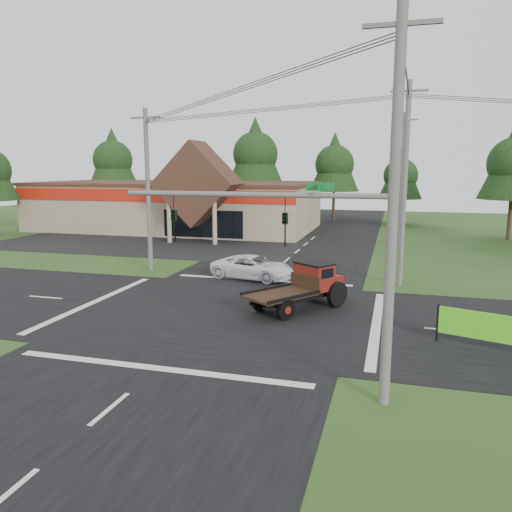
% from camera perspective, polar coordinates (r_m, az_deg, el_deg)
% --- Properties ---
extents(ground, '(120.00, 120.00, 0.00)m').
position_cam_1_polar(ground, '(23.85, -3.57, -6.45)').
color(ground, '#234117').
rests_on(ground, ground).
extents(road_ns, '(12.00, 120.00, 0.02)m').
position_cam_1_polar(road_ns, '(23.84, -3.57, -6.43)').
color(road_ns, black).
rests_on(road_ns, ground).
extents(road_ew, '(120.00, 12.00, 0.02)m').
position_cam_1_polar(road_ew, '(23.84, -3.57, -6.42)').
color(road_ew, black).
rests_on(road_ew, ground).
extents(parking_apron, '(28.00, 14.00, 0.02)m').
position_cam_1_polar(parking_apron, '(46.44, -12.25, 1.48)').
color(parking_apron, black).
rests_on(parking_apron, ground).
extents(cvs_building, '(30.40, 18.20, 9.19)m').
position_cam_1_polar(cvs_building, '(56.33, -8.88, 5.90)').
color(cvs_building, tan).
rests_on(cvs_building, ground).
extents(traffic_signal_mast, '(8.12, 0.24, 7.00)m').
position_cam_1_polar(traffic_signal_mast, '(14.38, 8.44, 0.55)').
color(traffic_signal_mast, '#595651').
rests_on(traffic_signal_mast, ground).
extents(utility_pole_nr, '(2.00, 0.30, 11.00)m').
position_cam_1_polar(utility_pole_nr, '(14.12, 15.38, 5.09)').
color(utility_pole_nr, '#595651').
rests_on(utility_pole_nr, ground).
extents(utility_pole_nw, '(2.00, 0.30, 10.50)m').
position_cam_1_polar(utility_pole_nw, '(33.45, -12.24, 7.48)').
color(utility_pole_nw, '#595651').
rests_on(utility_pole_nw, ground).
extents(utility_pole_ne, '(2.00, 0.30, 11.50)m').
position_cam_1_polar(utility_pole_ne, '(29.59, 16.62, 7.95)').
color(utility_pole_ne, '#595651').
rests_on(utility_pole_ne, ground).
extents(utility_pole_n, '(2.00, 0.30, 11.20)m').
position_cam_1_polar(utility_pole_n, '(43.59, 16.36, 8.32)').
color(utility_pole_n, '#595651').
rests_on(utility_pole_n, ground).
extents(tree_row_a, '(6.72, 6.72, 12.12)m').
position_cam_1_polar(tree_row_a, '(72.14, -16.06, 10.71)').
color(tree_row_a, '#332316').
rests_on(tree_row_a, ground).
extents(tree_row_b, '(5.60, 5.60, 10.10)m').
position_cam_1_polar(tree_row_b, '(69.29, -7.95, 9.93)').
color(tree_row_b, '#332316').
rests_on(tree_row_b, ground).
extents(tree_row_c, '(7.28, 7.28, 13.13)m').
position_cam_1_polar(tree_row_c, '(65.02, -0.07, 11.80)').
color(tree_row_c, '#332316').
rests_on(tree_row_c, ground).
extents(tree_row_d, '(6.16, 6.16, 11.11)m').
position_cam_1_polar(tree_row_d, '(64.03, 8.97, 10.51)').
color(tree_row_d, '#332316').
rests_on(tree_row_d, ground).
extents(tree_row_e, '(5.04, 5.04, 9.09)m').
position_cam_1_polar(tree_row_e, '(61.58, 16.22, 9.00)').
color(tree_row_e, '#332316').
rests_on(tree_row_e, ground).
extents(antique_flatbed_truck, '(4.79, 5.55, 2.24)m').
position_cam_1_polar(antique_flatbed_truck, '(24.01, 4.82, -3.58)').
color(antique_flatbed_truck, '#61150D').
rests_on(antique_flatbed_truck, ground).
extents(roadside_banner, '(4.22, 1.51, 1.50)m').
position_cam_1_polar(roadside_banner, '(20.70, 25.85, -7.89)').
color(roadside_banner, '#54D41C').
rests_on(roadside_banner, ground).
extents(white_pickup, '(5.50, 3.30, 1.43)m').
position_cam_1_polar(white_pickup, '(30.76, -0.36, -1.28)').
color(white_pickup, white).
rests_on(white_pickup, ground).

